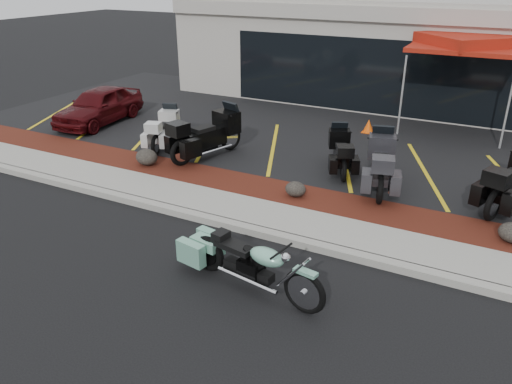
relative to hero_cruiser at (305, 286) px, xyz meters
The scene contains 16 objects.
ground 1.88m from the hero_cruiser, 145.54° to the left, with size 90.00×90.00×0.00m, color black.
curb 2.47m from the hero_cruiser, 127.80° to the left, with size 24.00×0.25×0.15m, color gray.
sidewalk 3.05m from the hero_cruiser, 119.63° to the left, with size 24.00×1.20×0.15m, color gray.
mulch_bed 4.13m from the hero_cruiser, 111.32° to the left, with size 24.00×1.20×0.16m, color #39120D.
upper_lot 9.35m from the hero_cruiser, 99.19° to the left, with size 26.00×9.60×0.15m, color black.
dealership_building 15.64m from the hero_cruiser, 95.50° to the left, with size 18.00×8.16×4.00m.
boulder_left 7.15m from the hero_cruiser, 148.47° to the left, with size 0.62×0.51×0.44m, color black.
boulder_mid 4.11m from the hero_cruiser, 115.06° to the left, with size 0.49×0.41×0.35m, color black.
hero_cruiser is the anchor object (origin of this frame).
touring_white 8.98m from the hero_cruiser, 139.35° to the left, with size 1.97×0.75×1.15m, color silver, non-canonical shape.
touring_black_front 7.52m from the hero_cruiser, 128.77° to the left, with size 2.45×0.94×1.43m, color black, non-canonical shape.
touring_black_mid 6.57m from the hero_cruiser, 104.25° to the left, with size 1.94×0.74×1.13m, color black, non-canonical shape.
touring_grey 5.88m from the hero_cruiser, 93.29° to the left, with size 2.31×0.88×1.34m, color #2A292E, non-canonical shape.
parked_car 11.83m from the hero_cruiser, 148.29° to the left, with size 1.43×3.55×1.21m, color #43090C.
traffic_cone 9.49m from the hero_cruiser, 99.65° to the left, with size 0.35×0.35×0.43m, color #F45208.
popup_canopy 11.40m from the hero_cruiser, 85.90° to the left, with size 4.00×4.00×3.00m.
Camera 1 is at (3.78, -7.14, 5.05)m, focal length 35.00 mm.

